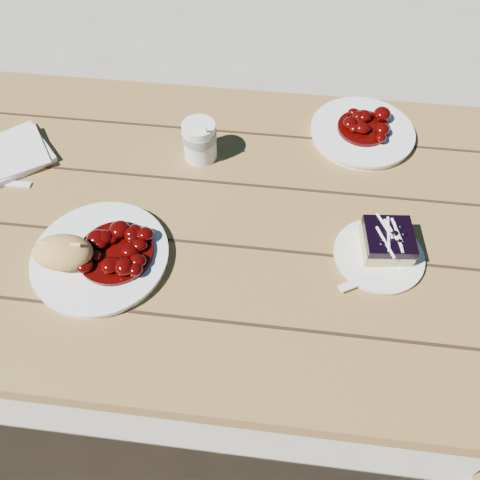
# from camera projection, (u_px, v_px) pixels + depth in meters

# --- Properties ---
(ground) EXTENTS (60.00, 60.00, 0.00)m
(ground) POSITION_uv_depth(u_px,v_px,m) (199.00, 350.00, 1.57)
(ground) COLOR #A19B91
(ground) RESTS_ON ground
(picnic_table) EXTENTS (2.00, 1.55, 0.75)m
(picnic_table) POSITION_uv_depth(u_px,v_px,m) (181.00, 252.00, 1.09)
(picnic_table) COLOR brown
(picnic_table) RESTS_ON ground
(main_plate) EXTENTS (0.25, 0.25, 0.02)m
(main_plate) POSITION_uv_depth(u_px,v_px,m) (101.00, 257.00, 0.88)
(main_plate) COLOR white
(main_plate) RESTS_ON picnic_table
(goulash_stew) EXTENTS (0.14, 0.14, 0.04)m
(goulash_stew) POSITION_uv_depth(u_px,v_px,m) (114.00, 248.00, 0.85)
(goulash_stew) COLOR #3A0302
(goulash_stew) RESTS_ON main_plate
(bread_roll) EXTENTS (0.11, 0.08, 0.06)m
(bread_roll) POSITION_uv_depth(u_px,v_px,m) (63.00, 252.00, 0.84)
(bread_roll) COLOR #DEA355
(bread_roll) RESTS_ON main_plate
(dessert_plate) EXTENTS (0.16, 0.16, 0.01)m
(dessert_plate) POSITION_uv_depth(u_px,v_px,m) (378.00, 256.00, 0.88)
(dessert_plate) COLOR white
(dessert_plate) RESTS_ON picnic_table
(blueberry_cake) EXTENTS (0.10, 0.10, 0.05)m
(blueberry_cake) POSITION_uv_depth(u_px,v_px,m) (387.00, 241.00, 0.87)
(blueberry_cake) COLOR tan
(blueberry_cake) RESTS_ON dessert_plate
(fork_dessert) EXTENTS (0.15, 0.10, 0.00)m
(fork_dessert) POSITION_uv_depth(u_px,v_px,m) (370.00, 278.00, 0.85)
(fork_dessert) COLOR white
(fork_dessert) RESTS_ON dessert_plate
(coffee_cup) EXTENTS (0.07, 0.07, 0.09)m
(coffee_cup) POSITION_uv_depth(u_px,v_px,m) (200.00, 141.00, 1.01)
(coffee_cup) COLOR white
(coffee_cup) RESTS_ON picnic_table
(napkin_stack) EXTENTS (0.21, 0.21, 0.01)m
(napkin_stack) POSITION_uv_depth(u_px,v_px,m) (12.00, 154.00, 1.04)
(napkin_stack) COLOR white
(napkin_stack) RESTS_ON picnic_table
(fork_table) EXTENTS (0.16, 0.03, 0.00)m
(fork_table) POSITION_uv_depth(u_px,v_px,m) (2.00, 183.00, 0.99)
(fork_table) COLOR white
(fork_table) RESTS_ON picnic_table
(second_plate) EXTENTS (0.23, 0.23, 0.02)m
(second_plate) POSITION_uv_depth(u_px,v_px,m) (362.00, 132.00, 1.08)
(second_plate) COLOR white
(second_plate) RESTS_ON picnic_table
(second_stew) EXTENTS (0.12, 0.12, 0.04)m
(second_stew) POSITION_uv_depth(u_px,v_px,m) (365.00, 123.00, 1.05)
(second_stew) COLOR #3A0302
(second_stew) RESTS_ON second_plate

